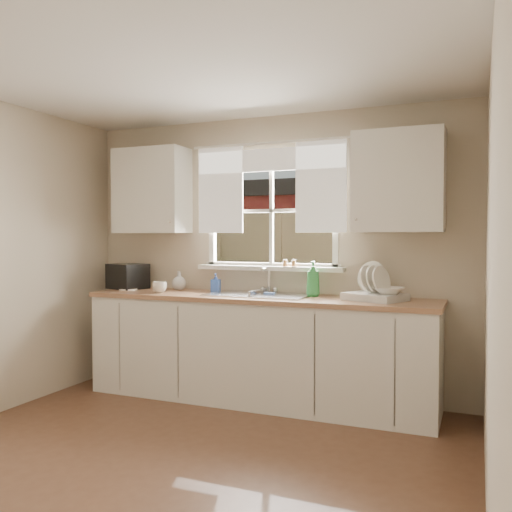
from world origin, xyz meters
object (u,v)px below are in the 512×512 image
at_px(dish_rack, 375,292).
at_px(cup, 160,287).
at_px(soap_bottle_a, 313,279).
at_px(black_appliance, 128,276).

distance_m(dish_rack, cup, 1.90).
bearing_deg(soap_bottle_a, black_appliance, 179.40).
relative_size(dish_rack, black_appliance, 1.62).
bearing_deg(dish_rack, soap_bottle_a, 171.22).
height_order(dish_rack, black_appliance, dish_rack).
height_order(soap_bottle_a, cup, soap_bottle_a).
relative_size(dish_rack, soap_bottle_a, 1.78).
bearing_deg(dish_rack, cup, -175.41).
distance_m(dish_rack, soap_bottle_a, 0.54).
bearing_deg(cup, dish_rack, -1.69).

